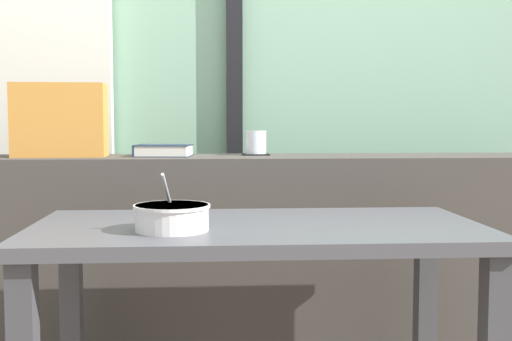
# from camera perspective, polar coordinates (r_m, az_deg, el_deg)

# --- Properties ---
(outdoor_backdrop) EXTENTS (4.80, 0.08, 2.80)m
(outdoor_backdrop) POSITION_cam_1_polar(r_m,az_deg,el_deg) (2.98, -0.92, 12.66)
(outdoor_backdrop) COLOR #84B293
(outdoor_backdrop) RESTS_ON ground
(curtain_left_panel) EXTENTS (0.56, 0.06, 2.50)m
(curtain_left_panel) POSITION_cam_1_polar(r_m,az_deg,el_deg) (2.94, -18.09, 9.60)
(curtain_left_panel) COLOR silver
(curtain_left_panel) RESTS_ON ground
(window_divider_post) EXTENTS (0.07, 0.05, 2.60)m
(window_divider_post) POSITION_cam_1_polar(r_m,az_deg,el_deg) (2.89, -1.92, 10.90)
(window_divider_post) COLOR black
(window_divider_post) RESTS_ON ground
(dark_console_ledge) EXTENTS (2.80, 0.36, 0.85)m
(dark_console_ledge) POSITION_cam_1_polar(r_m,az_deg,el_deg) (2.41, -0.14, -8.79)
(dark_console_ledge) COLOR #423D38
(dark_console_ledge) RESTS_ON ground
(breakfast_table) EXTENTS (1.20, 0.60, 0.70)m
(breakfast_table) POSITION_cam_1_polar(r_m,az_deg,el_deg) (1.76, 0.12, -8.36)
(breakfast_table) COLOR #414145
(breakfast_table) RESTS_ON ground
(coaster_square) EXTENTS (0.10, 0.10, 0.00)m
(coaster_square) POSITION_cam_1_polar(r_m,az_deg,el_deg) (2.41, -0.02, 1.43)
(coaster_square) COLOR black
(coaster_square) RESTS_ON dark_console_ledge
(juice_glass) EXTENTS (0.08, 0.08, 0.09)m
(juice_glass) POSITION_cam_1_polar(r_m,az_deg,el_deg) (2.41, -0.02, 2.41)
(juice_glass) COLOR white
(juice_glass) RESTS_ON coaster_square
(closed_book) EXTENTS (0.21, 0.17, 0.04)m
(closed_book) POSITION_cam_1_polar(r_m,az_deg,el_deg) (2.35, -8.19, 1.76)
(closed_book) COLOR #1E2D47
(closed_book) RESTS_ON dark_console_ledge
(throw_pillow) EXTENTS (0.32, 0.15, 0.26)m
(throw_pillow) POSITION_cam_1_polar(r_m,az_deg,el_deg) (2.40, -16.90, 4.27)
(throw_pillow) COLOR #D18938
(throw_pillow) RESTS_ON dark_console_ledge
(soup_bowl) EXTENTS (0.19, 0.19, 0.15)m
(soup_bowl) POSITION_cam_1_polar(r_m,az_deg,el_deg) (1.64, -7.42, -4.12)
(soup_bowl) COLOR silver
(soup_bowl) RESTS_ON breakfast_table
(fork_utensil) EXTENTS (0.03, 0.17, 0.01)m
(fork_utensil) POSITION_cam_1_polar(r_m,az_deg,el_deg) (1.85, -7.98, -4.11)
(fork_utensil) COLOR silver
(fork_utensil) RESTS_ON breakfast_table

